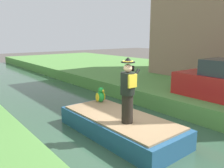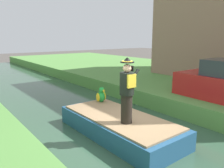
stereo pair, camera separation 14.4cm
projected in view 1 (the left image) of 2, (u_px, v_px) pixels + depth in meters
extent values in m
plane|color=#4C4742|center=(130.00, 143.00, 6.87)|extent=(80.00, 80.00, 0.00)
cube|color=#33513D|center=(130.00, 141.00, 6.86)|extent=(5.23, 48.00, 0.10)
cube|color=#23517A|center=(119.00, 126.00, 7.16)|extent=(1.86, 4.23, 0.56)
cube|color=#997A56|center=(119.00, 116.00, 7.10)|extent=(1.71, 3.89, 0.05)
cylinder|color=black|center=(127.00, 109.00, 6.46)|extent=(0.32, 0.32, 0.82)
cylinder|color=black|center=(128.00, 84.00, 6.31)|extent=(0.40, 0.40, 0.62)
cube|color=gold|center=(132.00, 81.00, 6.14)|extent=(0.28, 0.06, 0.36)
sphere|color=#DBA884|center=(128.00, 68.00, 6.22)|extent=(0.23, 0.23, 0.23)
cylinder|color=black|center=(128.00, 62.00, 6.19)|extent=(0.38, 0.38, 0.03)
cone|color=black|center=(128.00, 59.00, 6.17)|extent=(0.26, 0.26, 0.12)
cylinder|color=gold|center=(128.00, 61.00, 6.18)|extent=(0.29, 0.29, 0.02)
cylinder|color=black|center=(135.00, 76.00, 6.38)|extent=(0.38, 0.09, 0.43)
cube|color=black|center=(133.00, 68.00, 6.26)|extent=(0.03, 0.08, 0.15)
ellipsoid|color=green|center=(100.00, 97.00, 8.53)|extent=(0.26, 0.32, 0.40)
sphere|color=green|center=(101.00, 90.00, 8.45)|extent=(0.20, 0.20, 0.20)
cone|color=yellow|center=(103.00, 91.00, 8.37)|extent=(0.09, 0.09, 0.09)
ellipsoid|color=yellow|center=(97.00, 97.00, 8.45)|extent=(0.08, 0.20, 0.32)
ellipsoid|color=yellow|center=(103.00, 96.00, 8.62)|extent=(0.08, 0.20, 0.32)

